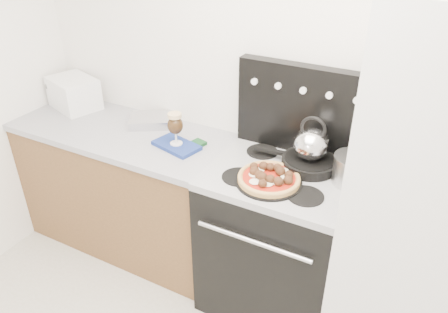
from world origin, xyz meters
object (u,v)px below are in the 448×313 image
Objects in this scene: stove_body at (277,242)px; stock_pot at (353,171)px; beer_glass at (175,129)px; pizza_pan at (269,182)px; toaster_oven at (74,93)px; skillet at (309,163)px; tea_kettle at (312,142)px; oven_mitt at (176,145)px; pizza at (269,177)px; base_cabinet at (129,190)px; fridge at (425,208)px.

stove_body is 4.51× the size of stock_pot.
pizza_pan is (0.64, -0.12, -0.10)m from beer_glass.
pizza_pan is (1.59, -0.27, -0.08)m from toaster_oven.
tea_kettle is at bearing 0.00° from skillet.
tea_kettle is (0.77, 0.12, 0.16)m from oven_mitt.
toaster_oven is (-1.61, 0.15, 0.57)m from stove_body.
skillet is 0.24m from stock_pot.
toaster_oven is at bearing 170.67° from beer_glass.
oven_mitt is 0.87× the size of pizza.
base_cabinet is at bearing 4.37° from toaster_oven.
base_cabinet is 0.78m from toaster_oven.
fridge is 0.61m from skillet.
oven_mitt is 0.81× the size of pizza_pan.
stove_body is 4.27× the size of tea_kettle.
pizza is 0.30m from tea_kettle.
stock_pot is at bearing 28.02° from pizza.
pizza reaches higher than skillet.
beer_glass is at bearing -171.20° from skillet.
base_cabinet is 4.28× the size of pizza_pan.
base_cabinet is 1.21m from pizza.
stove_body is at bearing 0.33° from oven_mitt.
fridge is 5.64× the size of toaster_oven.
oven_mitt is at bearing -171.20° from skillet.
stove_body is at bearing -132.93° from skillet.
pizza_pan is at bearing 180.00° from pizza.
fridge is (0.70, -0.03, 0.51)m from stove_body.
stock_pot is (0.37, 0.20, 0.07)m from pizza_pan.
toaster_oven is (-2.31, 0.18, 0.06)m from fridge.
base_cabinet is 0.65m from oven_mitt.
fridge reaches higher than tea_kettle.
stove_body is 2.61× the size of toaster_oven.
pizza is at bearing -7.80° from base_cabinet.
beer_glass reaches higher than stock_pot.
oven_mitt reaches higher than stove_body.
oven_mitt is at bearing 0.00° from beer_glass.
oven_mitt is 0.78m from skillet.
pizza_pan is 1.07× the size of pizza.
base_cabinet is 4.89× the size of skillet.
beer_glass reaches higher than toaster_oven.
pizza is at bearing -172.31° from fridge.
oven_mitt is 0.80m from tea_kettle.
pizza is 0.27m from skillet.
base_cabinet is 1.38m from tea_kettle.
beer_glass is 0.78m from skillet.
tea_kettle is at bearing 166.67° from fridge.
skillet reaches higher than pizza_pan.
beer_glass is at bearing 169.45° from pizza_pan.
stock_pot is at bearing 4.37° from oven_mitt.
pizza_pan is 0.31m from tea_kettle.
toaster_oven is 1.07× the size of pizza.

